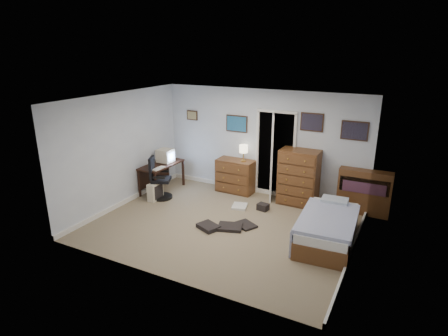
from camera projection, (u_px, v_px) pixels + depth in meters
The scene contains 15 objects.
floor at pixel (223, 226), 7.50m from camera, with size 5.00×4.00×0.02m, color #86785C.
computer_desk at pixel (159, 170), 9.17m from camera, with size 0.57×1.21×0.69m.
crt_monitor at pixel (165, 156), 9.14m from camera, with size 0.36×0.34×0.33m.
keyboard at pixel (159, 169), 8.70m from camera, with size 0.14×0.37×0.02m, color beige.
pc_tower at pixel (155, 191), 8.68m from camera, with size 0.20×0.39×0.42m.
office_chair at pixel (159, 182), 8.72m from camera, with size 0.64×0.64×1.00m.
media_stack at pixel (184, 160), 10.21m from camera, with size 0.18×0.18×0.90m, color maroon.
low_dresser at pixel (236, 176), 9.12m from camera, with size 0.91×0.46×0.81m, color brown.
table_lamp at pixel (244, 149), 8.81m from camera, with size 0.21×0.21×0.39m.
doorway at pixel (279, 152), 8.95m from camera, with size 0.96×1.12×2.05m.
tall_dresser at pixel (299, 177), 8.34m from camera, with size 0.85×0.50×1.26m, color brown.
headboard_bookcase at pixel (364, 191), 7.86m from camera, with size 1.08×0.29×0.96m.
bed at pixel (327, 228), 6.79m from camera, with size 1.06×1.85×0.59m.
wall_posters at pixel (286, 124), 8.37m from camera, with size 4.38×0.04×0.60m.
floor_clutter at pixel (234, 220), 7.64m from camera, with size 1.11×1.65×0.15m.
Camera 1 is at (3.13, -6.00, 3.42)m, focal length 30.00 mm.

